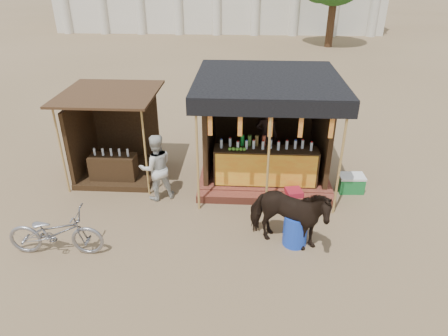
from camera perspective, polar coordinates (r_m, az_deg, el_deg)
ground at (r=8.43m, az=-0.63°, el=-11.75°), size 120.00×120.00×0.00m
main_stall at (r=10.77m, az=5.88°, el=3.85°), size 3.60×3.61×2.78m
secondary_stall at (r=11.32m, az=-15.76°, el=3.16°), size 2.40×2.40×2.38m
cow at (r=8.23m, az=9.10°, el=-6.84°), size 1.91×1.37×1.47m
motorbike at (r=8.76m, az=-22.96°, el=-8.46°), size 1.94×0.73×1.01m
bystander at (r=9.85m, az=-9.67°, el=0.07°), size 1.02×0.92×1.71m
blue_barrel at (r=8.54m, az=10.14°, el=-8.68°), size 0.64×0.64×0.70m
red_crate at (r=10.03m, az=9.91°, el=-3.92°), size 0.45×0.46×0.33m
cooler at (r=10.80m, az=17.67°, el=-2.07°), size 0.66×0.47×0.46m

